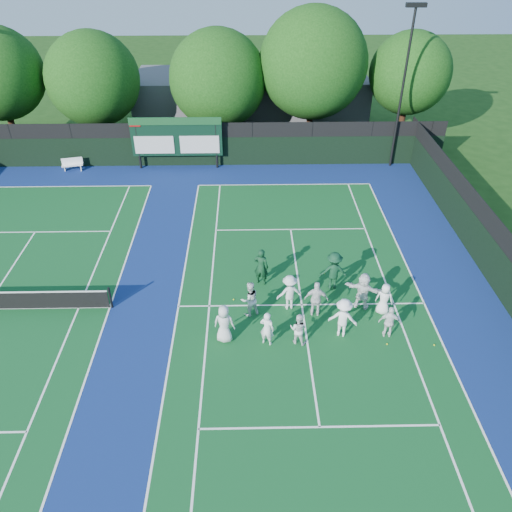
{
  "coord_description": "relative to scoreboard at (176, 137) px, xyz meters",
  "views": [
    {
      "loc": [
        -2.37,
        -15.97,
        14.43
      ],
      "look_at": [
        -2.0,
        3.0,
        1.3
      ],
      "focal_mm": 35.0,
      "sensor_mm": 36.0,
      "label": 1
    }
  ],
  "objects": [
    {
      "name": "player_back_4",
      "position": [
        10.46,
        -15.15,
        -1.43
      ],
      "size": [
        0.87,
        0.72,
        1.52
      ],
      "primitive_type": "imported",
      "rotation": [
        0.0,
        0.0,
        2.76
      ],
      "color": "white",
      "rests_on": "ground"
    },
    {
      "name": "ground",
      "position": [
        7.01,
        -15.59,
        -2.19
      ],
      "size": [
        120.0,
        120.0,
        0.0
      ],
      "primitive_type": "plane",
      "color": "#183C10",
      "rests_on": "ground"
    },
    {
      "name": "player_back_3",
      "position": [
        9.61,
        -14.75,
        -1.3
      ],
      "size": [
        1.73,
        1.11,
        1.78
      ],
      "primitive_type": "imported",
      "rotation": [
        0.0,
        0.0,
        2.76
      ],
      "color": "white",
      "rests_on": "ground"
    },
    {
      "name": "player_front_0",
      "position": [
        3.66,
        -16.71,
        -1.32
      ],
      "size": [
        0.95,
        0.71,
        1.75
      ],
      "primitive_type": "imported",
      "rotation": [
        0.0,
        0.0,
        2.95
      ],
      "color": "silver",
      "rests_on": "ground"
    },
    {
      "name": "court_apron",
      "position": [
        1.01,
        -14.59,
        -2.19
      ],
      "size": [
        34.0,
        32.0,
        0.01
      ],
      "primitive_type": "cube",
      "color": "navy",
      "rests_on": "ground"
    },
    {
      "name": "tennis_ball_2",
      "position": [
        12.12,
        -17.21,
        -2.16
      ],
      "size": [
        0.07,
        0.07,
        0.07
      ],
      "primitive_type": "sphere",
      "color": "yellow",
      "rests_on": "ground"
    },
    {
      "name": "player_front_4",
      "position": [
        10.34,
        -16.61,
        -1.44
      ],
      "size": [
        0.93,
        0.51,
        1.51
      ],
      "primitive_type": "imported",
      "rotation": [
        0.0,
        0.0,
        2.98
      ],
      "color": "white",
      "rests_on": "ground"
    },
    {
      "name": "tree_b",
      "position": [
        -5.79,
        3.99,
        2.55
      ],
      "size": [
        6.42,
        6.42,
        8.11
      ],
      "color": "black",
      "rests_on": "ground"
    },
    {
      "name": "player_front_1",
      "position": [
        5.37,
        -16.94,
        -1.39
      ],
      "size": [
        0.69,
        0.58,
        1.6
      ],
      "primitive_type": "imported",
      "rotation": [
        0.0,
        0.0,
        2.75
      ],
      "color": "white",
      "rests_on": "ground"
    },
    {
      "name": "tree_e",
      "position": [
        16.19,
        3.99,
        2.85
      ],
      "size": [
        5.63,
        5.63,
        8.01
      ],
      "color": "black",
      "rests_on": "ground"
    },
    {
      "name": "tennis_ball_5",
      "position": [
        10.23,
        -17.12,
        -2.16
      ],
      "size": [
        0.07,
        0.07,
        0.07
      ],
      "primitive_type": "sphere",
      "color": "yellow",
      "rests_on": "ground"
    },
    {
      "name": "clubhouse",
      "position": [
        5.01,
        8.41,
        -0.19
      ],
      "size": [
        18.0,
        6.0,
        4.0
      ],
      "primitive_type": "cube",
      "color": "#58585D",
      "rests_on": "ground"
    },
    {
      "name": "tree_c",
      "position": [
        2.84,
        3.99,
        2.49
      ],
      "size": [
        6.76,
        6.76,
        8.24
      ],
      "color": "black",
      "rests_on": "ground"
    },
    {
      "name": "bench",
      "position": [
        -7.12,
        -0.22,
        -1.73
      ],
      "size": [
        1.41,
        0.65,
        0.86
      ],
      "color": "white",
      "rests_on": "ground"
    },
    {
      "name": "tennis_ball_0",
      "position": [
        3.97,
        -14.19,
        -2.16
      ],
      "size": [
        0.07,
        0.07,
        0.07
      ],
      "primitive_type": "sphere",
      "color": "yellow",
      "rests_on": "ground"
    },
    {
      "name": "player_front_2",
      "position": [
        6.62,
        -16.89,
        -1.46
      ],
      "size": [
        0.85,
        0.75,
        1.45
      ],
      "primitive_type": "imported",
      "rotation": [
        0.0,
        0.0,
        2.8
      ],
      "color": "white",
      "rests_on": "ground"
    },
    {
      "name": "player_back_1",
      "position": [
        6.42,
        -14.74,
        -1.34
      ],
      "size": [
        1.21,
        0.85,
        1.71
      ],
      "primitive_type": "imported",
      "rotation": [
        0.0,
        0.0,
        3.35
      ],
      "color": "silver",
      "rests_on": "ground"
    },
    {
      "name": "coach_left",
      "position": [
        5.24,
        -12.95,
        -1.24
      ],
      "size": [
        0.8,
        0.66,
        1.89
      ],
      "primitive_type": "imported",
      "rotation": [
        0.0,
        0.0,
        2.79
      ],
      "color": "#0E341C",
      "rests_on": "ground"
    },
    {
      "name": "tennis_ball_1",
      "position": [
        8.34,
        -12.29,
        -2.16
      ],
      "size": [
        0.07,
        0.07,
        0.07
      ],
      "primitive_type": "sphere",
      "color": "yellow",
      "rests_on": "ground"
    },
    {
      "name": "player_front_3",
      "position": [
        8.46,
        -16.48,
        -1.29
      ],
      "size": [
        1.3,
        0.96,
        1.8
      ],
      "primitive_type": "imported",
      "rotation": [
        0.0,
        0.0,
        2.86
      ],
      "color": "white",
      "rests_on": "ground"
    },
    {
      "name": "scoreboard",
      "position": [
        0.0,
        0.0,
        0.0
      ],
      "size": [
        6.0,
        0.21,
        3.55
      ],
      "color": "black",
      "rests_on": "ground"
    },
    {
      "name": "divider_fence_right",
      "position": [
        16.01,
        -14.59,
        -0.83
      ],
      "size": [
        0.08,
        32.0,
        3.0
      ],
      "color": "black",
      "rests_on": "ground"
    },
    {
      "name": "player_back_0",
      "position": [
        4.69,
        -15.13,
        -1.36
      ],
      "size": [
        1.0,
        0.91,
        1.67
      ],
      "primitive_type": "imported",
      "rotation": [
        0.0,
        0.0,
        3.56
      ],
      "color": "silver",
      "rests_on": "ground"
    },
    {
      "name": "coach_right",
      "position": [
        8.52,
        -13.39,
        -1.22
      ],
      "size": [
        1.26,
        0.73,
        1.94
      ],
      "primitive_type": "imported",
      "rotation": [
        0.0,
        0.0,
        3.14
      ],
      "color": "#0F3720",
      "rests_on": "ground"
    },
    {
      "name": "light_pole_right",
      "position": [
        14.51,
        0.11,
        4.11
      ],
      "size": [
        1.2,
        0.3,
        10.12
      ],
      "color": "black",
      "rests_on": "ground"
    },
    {
      "name": "player_back_2",
      "position": [
        7.53,
        -15.22,
        -1.32
      ],
      "size": [
        1.06,
        0.56,
        1.73
      ],
      "primitive_type": "imported",
      "rotation": [
        0.0,
        0.0,
        3.0
      ],
      "color": "silver",
      "rests_on": "ground"
    },
    {
      "name": "tree_a",
      "position": [
        -12.24,
        3.99,
        2.95
      ],
      "size": [
        6.28,
        6.28,
        8.45
      ],
      "color": "black",
      "rests_on": "ground"
    },
    {
      "name": "tree_d",
      "position": [
        9.4,
        3.99,
        3.48
      ],
      "size": [
        7.45,
        7.45,
        9.59
      ],
      "color": "black",
      "rests_on": "ground"
    },
    {
      "name": "near_court",
      "position": [
        7.01,
        -14.59,
        -2.18
      ],
      "size": [
        11.05,
        23.85,
        0.01
      ],
      "color": "#105020",
      "rests_on": "ground"
    },
    {
      "name": "back_fence",
      "position": [
        1.01,
        0.41,
        -0.83
      ],
      "size": [
        34.0,
        0.08,
        3.0
      ],
      "color": "black",
      "rests_on": "ground"
    }
  ]
}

